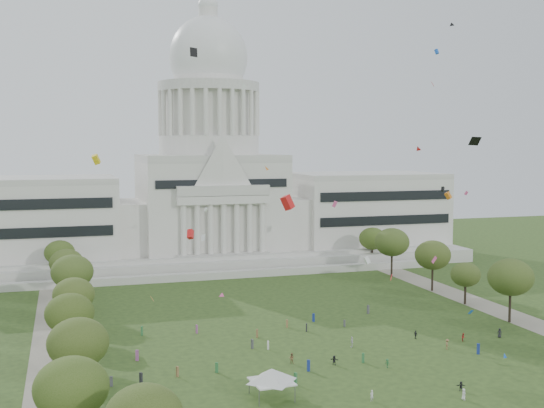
{
  "coord_description": "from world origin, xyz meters",
  "views": [
    {
      "loc": [
        -45.63,
        -102.96,
        37.3
      ],
      "look_at": [
        0.0,
        45.0,
        24.0
      ],
      "focal_mm": 45.0,
      "sensor_mm": 36.0,
      "label": 1
    }
  ],
  "objects": [
    {
      "name": "row_tree_l_5",
      "position": [
        -45.22,
        71.01,
        8.42
      ],
      "size": [
        8.33,
        8.33,
        11.85
      ],
      "color": "black",
      "rests_on": "ground"
    },
    {
      "name": "row_tree_r_6",
      "position": [
        45.96,
        88.13,
        8.51
      ],
      "size": [
        8.42,
        8.42,
        11.97
      ],
      "color": "black",
      "rests_on": "ground"
    },
    {
      "name": "person_3",
      "position": [
        5.88,
        -1.82,
        0.76
      ],
      "size": [
        0.92,
        1.1,
        1.52
      ],
      "primitive_type": "imported",
      "rotation": [
        0.0,
        0.0,
        5.23
      ],
      "color": "#33723F",
      "rests_on": "ground"
    },
    {
      "name": "person_2",
      "position": [
        26.92,
        8.05,
        0.78
      ],
      "size": [
        0.81,
        0.88,
        1.55
      ],
      "primitive_type": "imported",
      "rotation": [
        0.0,
        0.0,
        0.98
      ],
      "color": "#B21E1E",
      "rests_on": "ground"
    },
    {
      "name": "row_tree_l_3",
      "position": [
        -44.09,
        33.92,
        8.21
      ],
      "size": [
        8.12,
        8.12,
        11.55
      ],
      "color": "black",
      "rests_on": "ground"
    },
    {
      "name": "distant_crowd",
      "position": [
        -14.58,
        13.99,
        0.89
      ],
      "size": [
        67.43,
        38.31,
        1.94
      ],
      "color": "olive",
      "rests_on": "ground"
    },
    {
      "name": "capitol",
      "position": [
        0.0,
        113.59,
        22.3
      ],
      "size": [
        160.0,
        64.5,
        91.3
      ],
      "color": "#BBB8AF",
      "rests_on": "ground"
    },
    {
      "name": "row_tree_l_6",
      "position": [
        -46.87,
        89.14,
        8.27
      ],
      "size": [
        8.19,
        8.19,
        11.64
      ],
      "color": "black",
      "rests_on": "ground"
    },
    {
      "name": "person_9",
      "position": [
        21.19,
        4.42,
        0.94
      ],
      "size": [
        0.96,
        1.35,
        1.88
      ],
      "primitive_type": "imported",
      "rotation": [
        0.0,
        0.0,
        1.27
      ],
      "color": "olive",
      "rests_on": "ground"
    },
    {
      "name": "person_6",
      "position": [
        10.0,
        -18.28,
        0.85
      ],
      "size": [
        0.71,
        0.93,
        1.69
      ],
      "primitive_type": "imported",
      "rotation": [
        0.0,
        0.0,
        1.34
      ],
      "color": "silver",
      "rests_on": "ground"
    },
    {
      "name": "row_tree_r_3",
      "position": [
        44.4,
        34.48,
        7.08
      ],
      "size": [
        7.01,
        7.01,
        9.98
      ],
      "color": "black",
      "rests_on": "ground"
    },
    {
      "name": "row_tree_r_5",
      "position": [
        43.49,
        70.19,
        9.93
      ],
      "size": [
        9.82,
        9.82,
        13.96
      ],
      "color": "black",
      "rests_on": "ground"
    },
    {
      "name": "path_left",
      "position": [
        -48.0,
        30.0,
        0.02
      ],
      "size": [
        8.0,
        160.0,
        0.04
      ],
      "primitive_type": "cube",
      "color": "gray",
      "rests_on": "ground"
    },
    {
      "name": "kite_swarm",
      "position": [
        -1.59,
        11.09,
        27.86
      ],
      "size": [
        83.61,
        111.49,
        59.88
      ],
      "color": "#E54C8C",
      "rests_on": "ground"
    },
    {
      "name": "row_tree_l_1",
      "position": [
        -44.07,
        -2.96,
        8.95
      ],
      "size": [
        8.86,
        8.86,
        12.59
      ],
      "color": "black",
      "rests_on": "ground"
    },
    {
      "name": "row_tree_r_2",
      "position": [
        44.17,
        17.44,
        9.66
      ],
      "size": [
        9.55,
        9.55,
        13.58
      ],
      "color": "black",
      "rests_on": "ground"
    },
    {
      "name": "row_tree_l_0",
      "position": [
        -45.26,
        -21.68,
        8.95
      ],
      "size": [
        8.85,
        8.85,
        12.59
      ],
      "color": "black",
      "rests_on": "ground"
    },
    {
      "name": "person_11",
      "position": [
        11.69,
        -14.95,
        0.74
      ],
      "size": [
        1.46,
        0.88,
        1.48
      ],
      "primitive_type": "imported",
      "rotation": [
        0.0,
        0.0,
        2.88
      ],
      "color": "#26262B",
      "rests_on": "ground"
    },
    {
      "name": "person_10",
      "position": [
        18.94,
        12.07,
        0.83
      ],
      "size": [
        0.8,
        1.09,
        1.67
      ],
      "primitive_type": "imported",
      "rotation": [
        0.0,
        0.0,
        1.88
      ],
      "color": "#26262B",
      "rests_on": "ground"
    },
    {
      "name": "row_tree_l_2",
      "position": [
        -45.04,
        17.3,
        8.51
      ],
      "size": [
        8.42,
        8.42,
        11.97
      ],
      "color": "black",
      "rests_on": "ground"
    },
    {
      "name": "person_0",
      "position": [
        35.07,
        8.15,
        0.91
      ],
      "size": [
        1.05,
        1.02,
        1.82
      ],
      "primitive_type": "imported",
      "rotation": [
        0.0,
        0.0,
        5.56
      ],
      "color": "#26262B",
      "rests_on": "ground"
    },
    {
      "name": "person_4",
      "position": [
        4.98,
        10.79,
        0.99
      ],
      "size": [
        1.03,
        1.32,
        1.98
      ],
      "primitive_type": "imported",
      "rotation": [
        0.0,
        0.0,
        4.32
      ],
      "color": "silver",
      "rests_on": "ground"
    },
    {
      "name": "path_right",
      "position": [
        48.0,
        30.0,
        0.02
      ],
      "size": [
        8.0,
        160.0,
        0.04
      ],
      "primitive_type": "cube",
      "color": "gray",
      "rests_on": "ground"
    },
    {
      "name": "event_tent",
      "position": [
        -16.78,
        -9.24,
        3.53
      ],
      "size": [
        8.7,
        8.7,
        4.56
      ],
      "color": "#4C4C4C",
      "rests_on": "ground"
    },
    {
      "name": "person_7",
      "position": [
        -3.15,
        -14.77,
        0.83
      ],
      "size": [
        0.68,
        0.55,
        1.67
      ],
      "primitive_type": "imported",
      "rotation": [
        0.0,
        0.0,
        3.33
      ],
      "color": "silver",
      "rests_on": "ground"
    },
    {
      "name": "person_5",
      "position": [
        -2.1,
        2.18,
        0.82
      ],
      "size": [
        1.59,
        1.39,
        1.65
      ],
      "primitive_type": "imported",
      "rotation": [
        0.0,
        0.0,
        2.52
      ],
      "color": "#26262B",
      "rests_on": "ground"
    },
    {
      "name": "row_tree_r_4",
      "position": [
        44.76,
        50.04,
        9.29
      ],
      "size": [
        9.19,
        9.19,
        13.06
      ],
      "color": "black",
      "rests_on": "ground"
    },
    {
      "name": "person_8",
      "position": [
        -8.76,
        5.17,
        0.91
      ],
      "size": [
        1.03,
        0.92,
        1.81
      ],
      "primitive_type": "imported",
      "rotation": [
        0.0,
        0.0,
        2.6
      ],
      "color": "olive",
      "rests_on": "ground"
    },
    {
      "name": "row_tree_l_4",
      "position": [
        -44.08,
        52.42,
        9.39
      ],
      "size": [
        9.29,
        9.29,
        13.21
      ],
      "color": "black",
      "rests_on": "ground"
    },
    {
      "name": "ground",
      "position": [
        0.0,
        0.0,
        0.0
      ],
      "size": [
        400.0,
        400.0,
        0.0
      ],
      "primitive_type": "plane",
      "color": "#2C441B",
      "rests_on": "ground"
    }
  ]
}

